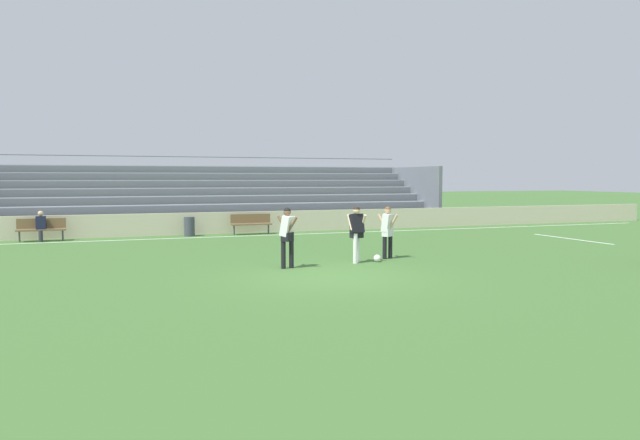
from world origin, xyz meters
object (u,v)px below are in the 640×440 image
(player_white_on_ball, at_px, (388,228))
(player_dark_pressing_high, at_px, (357,229))
(bleacher_stand, at_px, (210,195))
(spectator_seated, at_px, (41,224))
(trash_bin, at_px, (189,227))
(player_white_trailing_run, at_px, (287,232))
(soccer_ball, at_px, (377,258))
(bench_far_right, at_px, (251,222))
(bench_near_wall_gap, at_px, (41,227))

(player_white_on_ball, relative_size, player_dark_pressing_high, 0.97)
(bleacher_stand, height_order, spectator_seated, bleacher_stand)
(trash_bin, bearing_deg, spectator_seated, -178.19)
(spectator_seated, xyz_separation_m, player_white_trailing_run, (7.16, -9.96, 0.31))
(bleacher_stand, xyz_separation_m, soccer_ball, (2.57, -14.55, -1.54))
(trash_bin, bearing_deg, bench_far_right, -1.43)
(bench_far_right, bearing_deg, trash_bin, 178.57)
(bench_near_wall_gap, xyz_separation_m, player_white_trailing_run, (7.16, -10.07, 0.46))
(player_dark_pressing_high, bearing_deg, player_white_on_ball, 21.30)
(bleacher_stand, xyz_separation_m, trash_bin, (-1.68, -4.69, -1.23))
(spectator_seated, distance_m, player_white_on_ball, 14.03)
(bench_near_wall_gap, bearing_deg, bench_far_right, 0.00)
(bench_far_right, bearing_deg, player_dark_pressing_high, -84.72)
(spectator_seated, distance_m, player_dark_pressing_high, 13.45)
(spectator_seated, height_order, player_white_trailing_run, player_white_trailing_run)
(bleacher_stand, height_order, bench_near_wall_gap, bleacher_stand)
(bleacher_stand, relative_size, bench_near_wall_gap, 13.22)
(trash_bin, height_order, player_white_trailing_run, player_white_trailing_run)
(trash_bin, relative_size, player_white_trailing_run, 0.49)
(player_white_on_ball, bearing_deg, soccer_ball, -138.25)
(trash_bin, distance_m, player_white_on_ball, 10.52)
(bench_near_wall_gap, relative_size, trash_bin, 2.17)
(bench_far_right, xyz_separation_m, player_white_on_ball, (2.16, -9.25, 0.42))
(soccer_ball, bearing_deg, bench_near_wall_gap, 135.73)
(player_white_on_ball, bearing_deg, bleacher_stand, 102.78)
(bleacher_stand, height_order, trash_bin, bleacher_stand)
(bench_far_right, xyz_separation_m, trash_bin, (-2.70, 0.07, -0.13))
(player_white_trailing_run, distance_m, soccer_ball, 3.03)
(bench_far_right, xyz_separation_m, player_dark_pressing_high, (0.90, -9.74, 0.45))
(player_white_trailing_run, bearing_deg, bleacher_stand, 88.79)
(player_dark_pressing_high, bearing_deg, bench_near_wall_gap, 133.95)
(spectator_seated, bearing_deg, trash_bin, 1.81)
(bench_far_right, relative_size, bench_near_wall_gap, 1.00)
(bleacher_stand, relative_size, player_dark_pressing_high, 14.26)
(bench_near_wall_gap, xyz_separation_m, player_white_on_ball, (10.65, -9.25, 0.42))
(spectator_seated, xyz_separation_m, player_white_on_ball, (10.65, -9.13, 0.26))
(bench_far_right, xyz_separation_m, bench_near_wall_gap, (-8.49, 0.00, 0.00))
(bench_far_right, distance_m, soccer_ball, 9.92)
(bleacher_stand, height_order, player_white_trailing_run, bleacher_stand)
(bench_far_right, bearing_deg, spectator_seated, -179.22)
(bench_near_wall_gap, bearing_deg, soccer_ball, -44.27)
(bleacher_stand, xyz_separation_m, player_dark_pressing_high, (1.92, -14.50, -0.65))
(trash_bin, height_order, player_dark_pressing_high, player_dark_pressing_high)
(bleacher_stand, distance_m, soccer_ball, 14.86)
(bleacher_stand, relative_size, player_white_trailing_run, 14.10)
(trash_bin, xyz_separation_m, player_white_on_ball, (4.85, -9.32, 0.55))
(bleacher_stand, distance_m, bench_far_right, 4.99)
(spectator_seated, relative_size, soccer_ball, 5.50)
(bench_near_wall_gap, relative_size, spectator_seated, 1.49)
(bleacher_stand, distance_m, player_white_trailing_run, 14.85)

